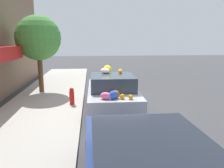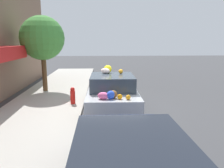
{
  "view_description": "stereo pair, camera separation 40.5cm",
  "coord_description": "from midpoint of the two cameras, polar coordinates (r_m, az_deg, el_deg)",
  "views": [
    {
      "loc": [
        -8.17,
        0.74,
        2.7
      ],
      "look_at": [
        0.0,
        -0.05,
        1.05
      ],
      "focal_mm": 35.0,
      "sensor_mm": 36.0,
      "label": 1
    },
    {
      "loc": [
        -8.2,
        0.34,
        2.7
      ],
      "look_at": [
        0.0,
        -0.05,
        1.05
      ],
      "focal_mm": 35.0,
      "sensor_mm": 36.0,
      "label": 2
    }
  ],
  "objects": [
    {
      "name": "street_tree",
      "position": [
        11.59,
        -19.66,
        11.18
      ],
      "size": [
        2.2,
        2.2,
        3.8
      ],
      "color": "brown",
      "rests_on": "sidewalk_curb"
    },
    {
      "name": "sidewalk_curb",
      "position": [
        8.87,
        -19.52,
        -6.65
      ],
      "size": [
        24.0,
        3.2,
        0.11
      ],
      "color": "#B2ADA3",
      "rests_on": "ground"
    },
    {
      "name": "ground_plane",
      "position": [
        8.64,
        -1.71,
        -6.84
      ],
      "size": [
        60.0,
        60.0,
        0.0
      ],
      "primitive_type": "plane",
      "color": "#424244"
    },
    {
      "name": "fire_hydrant",
      "position": [
        9.11,
        -11.71,
        -3.13
      ],
      "size": [
        0.2,
        0.2,
        0.7
      ],
      "color": "red",
      "rests_on": "sidewalk_curb"
    },
    {
      "name": "art_car",
      "position": [
        8.4,
        -1.35,
        -2.1
      ],
      "size": [
        3.97,
        1.89,
        1.73
      ],
      "rotation": [
        0.0,
        0.0,
        -0.01
      ],
      "color": "#B7BABF",
      "rests_on": "ground"
    }
  ]
}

